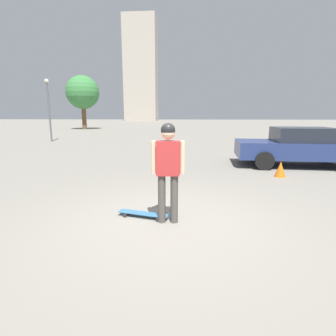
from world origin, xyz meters
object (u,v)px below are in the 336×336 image
Objects in this scene: person at (168,163)px; skateboard at (143,214)px; traffic_cone at (280,169)px; car_parked_near at (299,146)px.

skateboard is (0.48, -0.19, -1.00)m from person.
traffic_cone is (-3.68, -3.55, 0.17)m from skateboard.
person is 3.67× the size of traffic_cone.
skateboard is 0.22× the size of car_parked_near.
car_parked_near is at bearing 48.80° from person.
car_parked_near is 9.48× the size of traffic_cone.
person reaches higher than traffic_cone.
person is at bearing 49.47° from traffic_cone.
traffic_cone is (-3.20, -3.74, -0.83)m from person.
person is 0.39× the size of car_parked_near.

